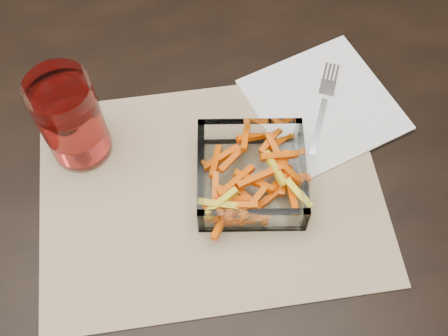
# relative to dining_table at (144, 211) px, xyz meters

# --- Properties ---
(dining_table) EXTENTS (1.60, 0.90, 0.75)m
(dining_table) POSITION_rel_dining_table_xyz_m (0.00, 0.00, 0.00)
(dining_table) COLOR black
(dining_table) RESTS_ON ground
(placemat) EXTENTS (0.48, 0.38, 0.00)m
(placemat) POSITION_rel_dining_table_xyz_m (0.10, -0.04, 0.09)
(placemat) COLOR tan
(placemat) RESTS_ON dining_table
(glass_bowl) EXTENTS (0.17, 0.17, 0.05)m
(glass_bowl) POSITION_rel_dining_table_xyz_m (0.15, -0.04, 0.11)
(glass_bowl) COLOR white
(glass_bowl) RESTS_ON placemat
(tumbler) EXTENTS (0.08, 0.08, 0.14)m
(tumbler) POSITION_rel_dining_table_xyz_m (-0.06, 0.07, 0.16)
(tumbler) COLOR white
(tumbler) RESTS_ON placemat
(napkin) EXTENTS (0.22, 0.22, 0.00)m
(napkin) POSITION_rel_dining_table_xyz_m (0.29, 0.06, 0.09)
(napkin) COLOR white
(napkin) RESTS_ON placemat
(fork) EXTENTS (0.09, 0.15, 0.00)m
(fork) POSITION_rel_dining_table_xyz_m (0.28, 0.05, 0.10)
(fork) COLOR silver
(fork) RESTS_ON napkin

